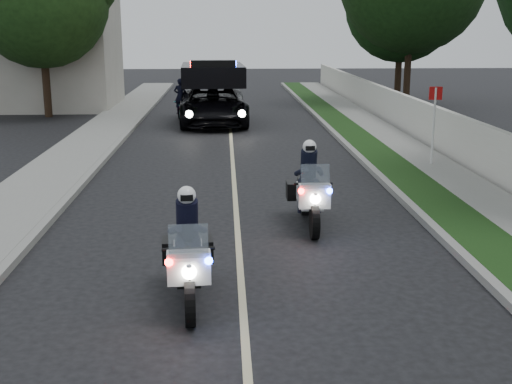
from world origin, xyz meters
TOP-DOWN VIEW (x-y plane):
  - ground at (0.00, 0.00)m, footprint 120.00×120.00m
  - curb_right at (4.10, 10.00)m, footprint 0.20×60.00m
  - grass_verge at (4.80, 10.00)m, footprint 1.20×60.00m
  - sidewalk_right at (6.10, 10.00)m, footprint 1.40×60.00m
  - property_wall at (7.10, 10.00)m, footprint 0.22×60.00m
  - curb_left at (-4.10, 10.00)m, footprint 0.20×60.00m
  - sidewalk_left at (-5.20, 10.00)m, footprint 2.00×60.00m
  - building_far at (-10.00, 26.00)m, footprint 8.00×6.00m
  - lane_marking at (0.00, 10.00)m, footprint 0.12×50.00m
  - police_moto_left at (-0.83, -0.23)m, footprint 0.89×2.18m
  - police_moto_right at (1.55, 3.70)m, footprint 0.78×2.19m
  - police_suv at (-0.73, 19.38)m, footprint 3.12×6.34m
  - bicycle at (-2.30, 21.52)m, footprint 0.65×1.61m
  - cyclist at (-2.30, 21.52)m, footprint 0.60×0.41m
  - sign_post at (6.00, 9.49)m, footprint 0.42×0.42m
  - tree_right_d at (9.67, 25.98)m, footprint 9.60×9.60m
  - tree_right_e at (9.56, 27.47)m, footprint 7.64×7.64m
  - tree_left_near at (-8.63, 22.14)m, footprint 7.88×7.88m
  - tree_left_far at (-9.59, 28.60)m, footprint 8.19×8.19m

SIDE VIEW (x-z plane):
  - ground at x=0.00m, z-range 0.00..0.00m
  - police_moto_left at x=-0.83m, z-range -0.91..0.91m
  - police_moto_right at x=1.55m, z-range -0.93..0.93m
  - police_suv at x=-0.73m, z-range -1.52..1.52m
  - bicycle at x=-2.30m, z-range -0.41..0.41m
  - cyclist at x=-2.30m, z-range -0.83..0.83m
  - sign_post at x=6.00m, z-range -1.27..1.27m
  - tree_right_d at x=9.67m, z-range -6.42..6.42m
  - tree_right_e at x=9.56m, z-range -5.19..5.19m
  - tree_left_near at x=-8.63m, z-range -5.28..5.28m
  - tree_left_far at x=-9.59m, z-range -5.44..5.44m
  - lane_marking at x=0.00m, z-range 0.00..0.01m
  - curb_right at x=4.10m, z-range 0.00..0.15m
  - curb_left at x=-4.10m, z-range 0.00..0.15m
  - grass_verge at x=4.80m, z-range 0.00..0.16m
  - sidewalk_right at x=6.10m, z-range 0.00..0.16m
  - sidewalk_left at x=-5.20m, z-range 0.00..0.16m
  - property_wall at x=7.10m, z-range 0.00..1.50m
  - building_far at x=-10.00m, z-range 0.00..7.00m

